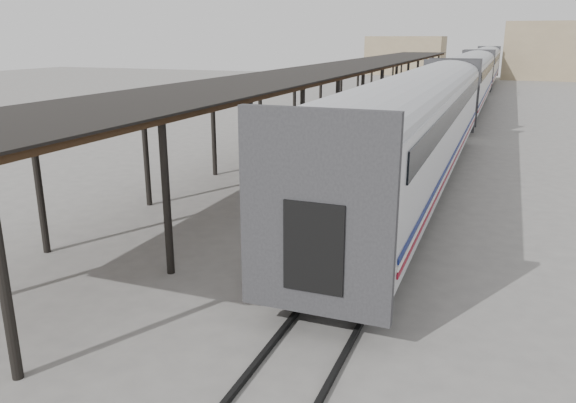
% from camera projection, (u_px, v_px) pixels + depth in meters
% --- Properties ---
extents(ground, '(160.00, 160.00, 0.00)m').
position_uv_depth(ground, '(251.00, 253.00, 15.85)').
color(ground, slate).
rests_on(ground, ground).
extents(train, '(3.45, 76.01, 4.01)m').
position_uv_depth(train, '(467.00, 79.00, 44.21)').
color(train, silver).
rests_on(train, ground).
extents(canopy, '(4.90, 64.30, 4.15)m').
position_uv_depth(canopy, '(355.00, 66.00, 37.37)').
color(canopy, '#422B19').
rests_on(canopy, ground).
extents(rails, '(1.54, 150.00, 0.12)m').
position_uv_depth(rails, '(465.00, 112.00, 45.13)').
color(rails, black).
rests_on(rails, ground).
extents(building_far, '(18.00, 10.00, 8.00)m').
position_uv_depth(building_far, '(571.00, 51.00, 79.62)').
color(building_far, tan).
rests_on(building_far, ground).
extents(building_left, '(12.00, 8.00, 6.00)m').
position_uv_depth(building_left, '(406.00, 55.00, 91.82)').
color(building_left, tan).
rests_on(building_left, ground).
extents(baggage_cart, '(1.30, 2.42, 0.86)m').
position_uv_depth(baggage_cart, '(288.00, 239.00, 15.07)').
color(baggage_cart, brown).
rests_on(baggage_cart, ground).
extents(suitcase_stack, '(1.16, 1.06, 0.58)m').
position_uv_depth(suitcase_stack, '(288.00, 220.00, 15.29)').
color(suitcase_stack, '#343436').
rests_on(suitcase_stack, baggage_cart).
extents(luggage_tug, '(1.27, 1.75, 1.40)m').
position_uv_depth(luggage_tug, '(366.00, 124.00, 35.23)').
color(luggage_tug, maroon).
rests_on(luggage_tug, ground).
extents(porter, '(0.43, 0.64, 1.73)m').
position_uv_depth(porter, '(279.00, 208.00, 14.19)').
color(porter, navy).
rests_on(porter, baggage_cart).
extents(pedestrian, '(1.01, 0.61, 1.61)m').
position_uv_depth(pedestrian, '(311.00, 135.00, 30.30)').
color(pedestrian, black).
rests_on(pedestrian, ground).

